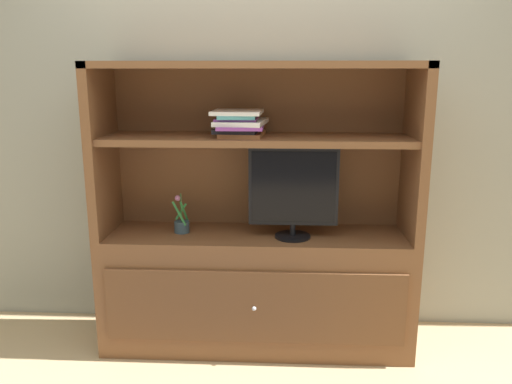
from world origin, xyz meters
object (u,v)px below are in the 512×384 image
tv_monitor (293,191)px  potted_plant (182,224)px  media_console (257,260)px  magazine_stack (240,123)px

tv_monitor → potted_plant: tv_monitor is taller
tv_monitor → potted_plant: (-0.62, 0.06, -0.21)m
media_console → magazine_stack: 0.78m
potted_plant → media_console: bearing=0.8°
tv_monitor → magazine_stack: bearing=168.6°
potted_plant → magazine_stack: (0.33, 0.00, 0.57)m
potted_plant → magazine_stack: 0.66m
tv_monitor → potted_plant: bearing=174.8°
media_console → tv_monitor: (0.20, -0.06, 0.42)m
media_console → potted_plant: (-0.42, -0.01, 0.21)m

